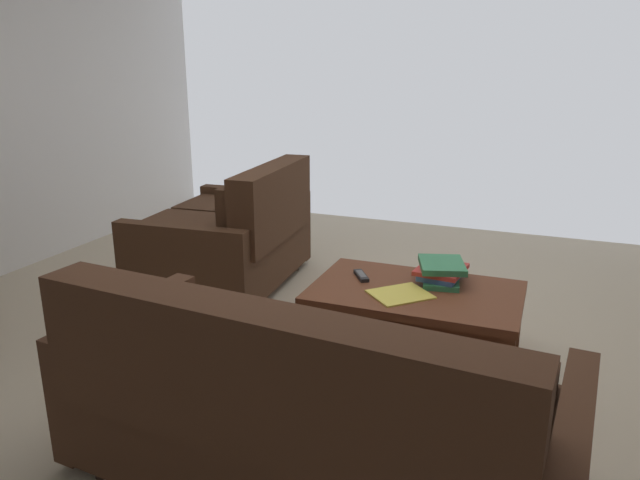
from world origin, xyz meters
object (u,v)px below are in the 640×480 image
at_px(sofa_main, 303,408).
at_px(book_stack, 441,271).
at_px(tv_remote, 361,276).
at_px(loose_magazine, 400,294).
at_px(loveseat_near, 232,237).
at_px(coffee_table, 415,301).

distance_m(sofa_main, book_stack, 1.30).
xyz_separation_m(tv_remote, loose_magazine, (-0.25, 0.17, -0.01)).
distance_m(sofa_main, loveseat_near, 2.16).
height_order(loveseat_near, loose_magazine, loveseat_near).
height_order(sofa_main, tv_remote, sofa_main).
bearing_deg(sofa_main, tv_remote, -82.02).
bearing_deg(sofa_main, loveseat_near, -53.97).
xyz_separation_m(sofa_main, book_stack, (-0.24, -1.27, 0.11)).
bearing_deg(book_stack, sofa_main, 79.33).
xyz_separation_m(loveseat_near, tv_remote, (-1.11, 0.57, 0.06)).
relative_size(coffee_table, tv_remote, 6.55).
bearing_deg(sofa_main, loose_magazine, -95.00).
distance_m(coffee_table, tv_remote, 0.32).
distance_m(sofa_main, loose_magazine, 1.02).
distance_m(tv_remote, loose_magazine, 0.30).
bearing_deg(loose_magazine, coffee_table, -73.07).
relative_size(coffee_table, loose_magazine, 3.76).
distance_m(book_stack, tv_remote, 0.42).
xyz_separation_m(sofa_main, loveseat_near, (1.27, -1.75, 0.00)).
bearing_deg(sofa_main, coffee_table, -97.31).
xyz_separation_m(book_stack, tv_remote, (0.40, 0.09, -0.05)).
distance_m(coffee_table, book_stack, 0.22).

